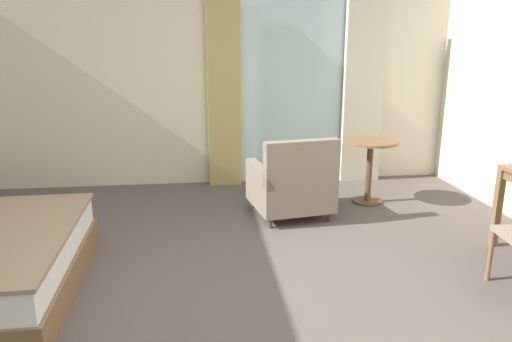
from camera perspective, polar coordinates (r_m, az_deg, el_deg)
ground at (r=3.52m, az=-4.29°, el=-16.69°), size 6.91×6.87×0.10m
wall_back at (r=6.17m, az=-6.02°, el=10.98°), size 6.51×0.12×2.71m
balcony_glass_door at (r=6.23m, az=4.47°, el=9.55°), size 1.34×0.02×2.38m
curtain_panel_left at (r=6.01m, az=-3.82°, el=9.84°), size 0.41×0.10×2.49m
curtain_panel_right at (r=6.36m, az=12.68°, el=9.81°), size 0.52×0.10×2.49m
armchair_by_window at (r=5.04m, az=4.30°, el=-1.70°), size 0.88×0.87×0.87m
round_cafe_table at (r=5.56m, az=13.39°, el=1.58°), size 0.61×0.61×0.73m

